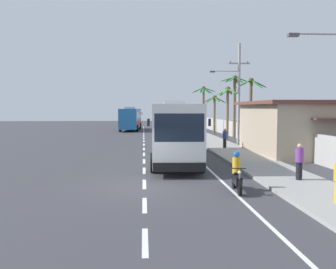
{
  "coord_description": "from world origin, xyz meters",
  "views": [
    {
      "loc": [
        -0.03,
        -15.05,
        3.41
      ],
      "look_at": [
        1.55,
        7.83,
        1.7
      ],
      "focal_mm": 38.1,
      "sensor_mm": 36.0,
      "label": 1
    }
  ],
  "objects_px": {
    "palm_second": "(203,100)",
    "palm_farthest": "(214,106)",
    "coach_bus_far_lane": "(131,118)",
    "palm_nearest": "(235,94)",
    "pedestrian_far_walk": "(225,138)",
    "palm_third": "(251,98)",
    "palm_fourth": "(228,101)",
    "coach_bus_foreground": "(175,130)",
    "utility_pole_mid": "(238,92)",
    "motorcycle_trailing": "(237,175)",
    "motorcycle_beside_bus": "(187,139)",
    "pedestrian_near_kerb": "(299,161)"
  },
  "relations": [
    {
      "from": "coach_bus_foreground",
      "to": "pedestrian_far_walk",
      "type": "xyz_separation_m",
      "value": [
        4.66,
        5.89,
        -1.05
      ]
    },
    {
      "from": "coach_bus_far_lane",
      "to": "utility_pole_mid",
      "type": "relative_size",
      "value": 1.16
    },
    {
      "from": "palm_third",
      "to": "palm_nearest",
      "type": "bearing_deg",
      "value": 98.97
    },
    {
      "from": "palm_second",
      "to": "palm_farthest",
      "type": "distance_m",
      "value": 5.04
    },
    {
      "from": "coach_bus_far_lane",
      "to": "motorcycle_trailing",
      "type": "height_order",
      "value": "coach_bus_far_lane"
    },
    {
      "from": "coach_bus_foreground",
      "to": "palm_fourth",
      "type": "bearing_deg",
      "value": 62.63
    },
    {
      "from": "motorcycle_beside_bus",
      "to": "palm_second",
      "type": "distance_m",
      "value": 20.1
    },
    {
      "from": "pedestrian_far_walk",
      "to": "palm_farthest",
      "type": "relative_size",
      "value": 0.31
    },
    {
      "from": "utility_pole_mid",
      "to": "palm_farthest",
      "type": "xyz_separation_m",
      "value": [
        0.73,
        14.24,
        -1.25
      ]
    },
    {
      "from": "coach_bus_foreground",
      "to": "pedestrian_far_walk",
      "type": "bearing_deg",
      "value": 51.66
    },
    {
      "from": "coach_bus_far_lane",
      "to": "pedestrian_far_walk",
      "type": "relative_size",
      "value": 6.74
    },
    {
      "from": "palm_third",
      "to": "palm_fourth",
      "type": "xyz_separation_m",
      "value": [
        -2.57,
        -0.72,
        -0.26
      ]
    },
    {
      "from": "palm_second",
      "to": "palm_third",
      "type": "bearing_deg",
      "value": -81.17
    },
    {
      "from": "motorcycle_trailing",
      "to": "pedestrian_far_walk",
      "type": "height_order",
      "value": "pedestrian_far_walk"
    },
    {
      "from": "coach_bus_foreground",
      "to": "palm_third",
      "type": "distance_m",
      "value": 16.07
    },
    {
      "from": "coach_bus_foreground",
      "to": "pedestrian_far_walk",
      "type": "height_order",
      "value": "coach_bus_foreground"
    },
    {
      "from": "utility_pole_mid",
      "to": "palm_third",
      "type": "relative_size",
      "value": 1.41
    },
    {
      "from": "motorcycle_trailing",
      "to": "palm_nearest",
      "type": "relative_size",
      "value": 0.27
    },
    {
      "from": "coach_bus_foreground",
      "to": "pedestrian_far_walk",
      "type": "distance_m",
      "value": 7.59
    },
    {
      "from": "motorcycle_beside_bus",
      "to": "coach_bus_foreground",
      "type": "bearing_deg",
      "value": -102.06
    },
    {
      "from": "coach_bus_far_lane",
      "to": "pedestrian_near_kerb",
      "type": "height_order",
      "value": "coach_bus_far_lane"
    },
    {
      "from": "coach_bus_foreground",
      "to": "palm_farthest",
      "type": "distance_m",
      "value": 24.41
    },
    {
      "from": "motorcycle_trailing",
      "to": "utility_pole_mid",
      "type": "distance_m",
      "value": 18.87
    },
    {
      "from": "coach_bus_foreground",
      "to": "utility_pole_mid",
      "type": "relative_size",
      "value": 1.36
    },
    {
      "from": "coach_bus_far_lane",
      "to": "motorcycle_beside_bus",
      "type": "relative_size",
      "value": 5.45
    },
    {
      "from": "motorcycle_beside_bus",
      "to": "utility_pole_mid",
      "type": "bearing_deg",
      "value": -0.2
    },
    {
      "from": "utility_pole_mid",
      "to": "palm_nearest",
      "type": "distance_m",
      "value": 8.35
    },
    {
      "from": "motorcycle_trailing",
      "to": "pedestrian_near_kerb",
      "type": "relative_size",
      "value": 1.18
    },
    {
      "from": "palm_third",
      "to": "palm_farthest",
      "type": "height_order",
      "value": "palm_third"
    },
    {
      "from": "palm_nearest",
      "to": "palm_second",
      "type": "relative_size",
      "value": 1.09
    },
    {
      "from": "motorcycle_beside_bus",
      "to": "pedestrian_near_kerb",
      "type": "relative_size",
      "value": 1.18
    },
    {
      "from": "palm_nearest",
      "to": "coach_bus_far_lane",
      "type": "bearing_deg",
      "value": 130.08
    },
    {
      "from": "utility_pole_mid",
      "to": "palm_nearest",
      "type": "xyz_separation_m",
      "value": [
        1.82,
        8.15,
        0.09
      ]
    },
    {
      "from": "palm_second",
      "to": "pedestrian_far_walk",
      "type": "bearing_deg",
      "value": -95.08
    },
    {
      "from": "pedestrian_far_walk",
      "to": "palm_third",
      "type": "distance_m",
      "value": 9.09
    },
    {
      "from": "pedestrian_far_walk",
      "to": "palm_third",
      "type": "bearing_deg",
      "value": 65.87
    },
    {
      "from": "coach_bus_far_lane",
      "to": "palm_nearest",
      "type": "distance_m",
      "value": 19.36
    },
    {
      "from": "coach_bus_foreground",
      "to": "coach_bus_far_lane",
      "type": "xyz_separation_m",
      "value": [
        -3.96,
        31.78,
        -0.16
      ]
    },
    {
      "from": "palm_fourth",
      "to": "pedestrian_near_kerb",
      "type": "bearing_deg",
      "value": -93.91
    },
    {
      "from": "palm_fourth",
      "to": "palm_farthest",
      "type": "xyz_separation_m",
      "value": [
        0.84,
        10.87,
        -0.53
      ]
    },
    {
      "from": "motorcycle_trailing",
      "to": "pedestrian_far_walk",
      "type": "distance_m",
      "value": 14.94
    },
    {
      "from": "motorcycle_trailing",
      "to": "palm_fourth",
      "type": "bearing_deg",
      "value": 77.65
    },
    {
      "from": "palm_third",
      "to": "palm_fourth",
      "type": "height_order",
      "value": "palm_third"
    },
    {
      "from": "palm_second",
      "to": "palm_farthest",
      "type": "height_order",
      "value": "palm_second"
    },
    {
      "from": "utility_pole_mid",
      "to": "palm_second",
      "type": "bearing_deg",
      "value": 89.64
    },
    {
      "from": "utility_pole_mid",
      "to": "motorcycle_beside_bus",
      "type": "bearing_deg",
      "value": 179.8
    },
    {
      "from": "pedestrian_near_kerb",
      "to": "palm_second",
      "type": "distance_m",
      "value": 35.66
    },
    {
      "from": "utility_pole_mid",
      "to": "palm_fourth",
      "type": "height_order",
      "value": "utility_pole_mid"
    },
    {
      "from": "coach_bus_foreground",
      "to": "utility_pole_mid",
      "type": "bearing_deg",
      "value": 54.1
    },
    {
      "from": "motorcycle_beside_bus",
      "to": "pedestrian_far_walk",
      "type": "distance_m",
      "value": 4.17
    }
  ]
}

